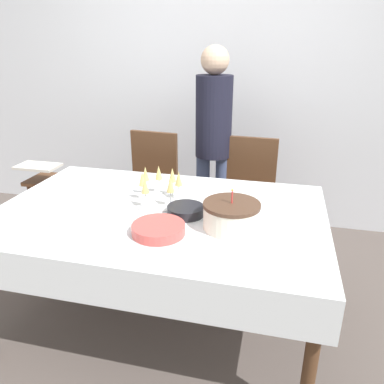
{
  "coord_description": "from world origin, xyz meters",
  "views": [
    {
      "loc": [
        0.62,
        -1.78,
        1.61
      ],
      "look_at": [
        0.19,
        0.01,
        0.87
      ],
      "focal_mm": 35.0,
      "sensor_mm": 36.0,
      "label": 1
    }
  ],
  "objects_px": {
    "dining_chair_far_right": "(247,195)",
    "dining_chair_far_left": "(150,187)",
    "champagne_tray": "(159,187)",
    "plate_stack_dessert": "(186,210)",
    "high_chair": "(48,188)",
    "plate_stack_main": "(158,229)",
    "birthday_cake": "(231,216)",
    "person_standing": "(213,133)",
    "gift_bag": "(0,249)"
  },
  "relations": [
    {
      "from": "plate_stack_dessert",
      "to": "plate_stack_main",
      "type": "bearing_deg",
      "value": -107.06
    },
    {
      "from": "dining_chair_far_right",
      "to": "birthday_cake",
      "type": "distance_m",
      "value": 1.07
    },
    {
      "from": "dining_chair_far_left",
      "to": "plate_stack_dessert",
      "type": "distance_m",
      "value": 1.11
    },
    {
      "from": "plate_stack_dessert",
      "to": "gift_bag",
      "type": "distance_m",
      "value": 1.71
    },
    {
      "from": "dining_chair_far_left",
      "to": "plate_stack_main",
      "type": "distance_m",
      "value": 1.29
    },
    {
      "from": "plate_stack_dessert",
      "to": "high_chair",
      "type": "distance_m",
      "value": 1.63
    },
    {
      "from": "champagne_tray",
      "to": "gift_bag",
      "type": "bearing_deg",
      "value": 173.45
    },
    {
      "from": "dining_chair_far_right",
      "to": "birthday_cake",
      "type": "xyz_separation_m",
      "value": [
        0.01,
        -1.03,
        0.3
      ]
    },
    {
      "from": "birthday_cake",
      "to": "plate_stack_main",
      "type": "bearing_deg",
      "value": -156.6
    },
    {
      "from": "dining_chair_far_right",
      "to": "high_chair",
      "type": "distance_m",
      "value": 1.65
    },
    {
      "from": "high_chair",
      "to": "gift_bag",
      "type": "relative_size",
      "value": 2.49
    },
    {
      "from": "birthday_cake",
      "to": "person_standing",
      "type": "distance_m",
      "value": 1.22
    },
    {
      "from": "gift_bag",
      "to": "high_chair",
      "type": "bearing_deg",
      "value": 70.91
    },
    {
      "from": "high_chair",
      "to": "person_standing",
      "type": "bearing_deg",
      "value": 12.2
    },
    {
      "from": "high_chair",
      "to": "gift_bag",
      "type": "bearing_deg",
      "value": -109.09
    },
    {
      "from": "dining_chair_far_right",
      "to": "plate_stack_dessert",
      "type": "relative_size",
      "value": 4.78
    },
    {
      "from": "dining_chair_far_right",
      "to": "gift_bag",
      "type": "xyz_separation_m",
      "value": [
        -1.8,
        -0.62,
        -0.38
      ]
    },
    {
      "from": "champagne_tray",
      "to": "plate_stack_main",
      "type": "height_order",
      "value": "champagne_tray"
    },
    {
      "from": "birthday_cake",
      "to": "champagne_tray",
      "type": "distance_m",
      "value": 0.52
    },
    {
      "from": "champagne_tray",
      "to": "plate_stack_main",
      "type": "bearing_deg",
      "value": -72.24
    },
    {
      "from": "dining_chair_far_right",
      "to": "plate_stack_main",
      "type": "xyz_separation_m",
      "value": [
        -0.32,
        -1.17,
        0.26
      ]
    },
    {
      "from": "dining_chair_far_right",
      "to": "dining_chair_far_left",
      "type": "bearing_deg",
      "value": -179.98
    },
    {
      "from": "dining_chair_far_right",
      "to": "champagne_tray",
      "type": "bearing_deg",
      "value": -119.79
    },
    {
      "from": "dining_chair_far_right",
      "to": "birthday_cake",
      "type": "relative_size",
      "value": 3.37
    },
    {
      "from": "dining_chair_far_right",
      "to": "high_chair",
      "type": "bearing_deg",
      "value": -174.67
    },
    {
      "from": "high_chair",
      "to": "plate_stack_dessert",
      "type": "bearing_deg",
      "value": -29.16
    },
    {
      "from": "dining_chair_far_left",
      "to": "plate_stack_main",
      "type": "xyz_separation_m",
      "value": [
        0.48,
        -1.17,
        0.26
      ]
    },
    {
      "from": "dining_chair_far_left",
      "to": "birthday_cake",
      "type": "relative_size",
      "value": 3.37
    },
    {
      "from": "champagne_tray",
      "to": "gift_bag",
      "type": "relative_size",
      "value": 1.27
    },
    {
      "from": "champagne_tray",
      "to": "plate_stack_dessert",
      "type": "xyz_separation_m",
      "value": [
        0.2,
        -0.16,
        -0.06
      ]
    },
    {
      "from": "plate_stack_dessert",
      "to": "champagne_tray",
      "type": "bearing_deg",
      "value": 141.56
    },
    {
      "from": "birthday_cake",
      "to": "champagne_tray",
      "type": "relative_size",
      "value": 0.78
    },
    {
      "from": "plate_stack_main",
      "to": "person_standing",
      "type": "distance_m",
      "value": 1.32
    },
    {
      "from": "champagne_tray",
      "to": "person_standing",
      "type": "height_order",
      "value": "person_standing"
    },
    {
      "from": "plate_stack_main",
      "to": "plate_stack_dessert",
      "type": "relative_size",
      "value": 1.3
    },
    {
      "from": "high_chair",
      "to": "birthday_cake",
      "type": "bearing_deg",
      "value": -27.88
    },
    {
      "from": "dining_chair_far_left",
      "to": "high_chair",
      "type": "bearing_deg",
      "value": -169.8
    },
    {
      "from": "birthday_cake",
      "to": "plate_stack_main",
      "type": "distance_m",
      "value": 0.36
    },
    {
      "from": "plate_stack_main",
      "to": "person_standing",
      "type": "relative_size",
      "value": 0.16
    },
    {
      "from": "birthday_cake",
      "to": "high_chair",
      "type": "xyz_separation_m",
      "value": [
        -1.66,
        0.88,
        -0.34
      ]
    },
    {
      "from": "plate_stack_dessert",
      "to": "high_chair",
      "type": "xyz_separation_m",
      "value": [
        -1.4,
        0.78,
        -0.3
      ]
    },
    {
      "from": "dining_chair_far_right",
      "to": "high_chair",
      "type": "relative_size",
      "value": 1.34
    },
    {
      "from": "champagne_tray",
      "to": "high_chair",
      "type": "bearing_deg",
      "value": 152.59
    },
    {
      "from": "champagne_tray",
      "to": "plate_stack_dessert",
      "type": "height_order",
      "value": "champagne_tray"
    },
    {
      "from": "plate_stack_main",
      "to": "gift_bag",
      "type": "distance_m",
      "value": 1.71
    },
    {
      "from": "plate_stack_main",
      "to": "person_standing",
      "type": "height_order",
      "value": "person_standing"
    },
    {
      "from": "high_chair",
      "to": "gift_bag",
      "type": "xyz_separation_m",
      "value": [
        -0.16,
        -0.47,
        -0.34
      ]
    },
    {
      "from": "plate_stack_dessert",
      "to": "person_standing",
      "type": "xyz_separation_m",
      "value": [
        -0.06,
        1.07,
        0.18
      ]
    },
    {
      "from": "dining_chair_far_left",
      "to": "person_standing",
      "type": "height_order",
      "value": "person_standing"
    },
    {
      "from": "dining_chair_far_left",
      "to": "high_chair",
      "type": "height_order",
      "value": "dining_chair_far_left"
    }
  ]
}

